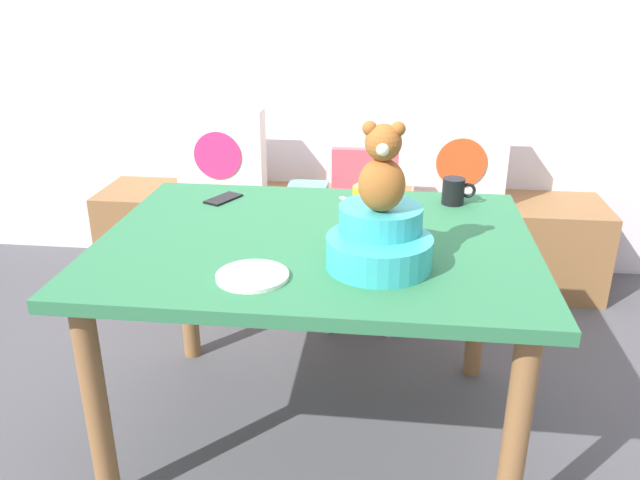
{
  "coord_description": "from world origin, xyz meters",
  "views": [
    {
      "loc": [
        0.23,
        -1.84,
        1.49
      ],
      "look_at": [
        0.0,
        0.1,
        0.69
      ],
      "focal_mm": 35.62,
      "sensor_mm": 36.0,
      "label": 1
    }
  ],
  "objects_px": {
    "pillow_floral_left": "(221,152)",
    "ketchup_bottle": "(363,205)",
    "highchair": "(362,215)",
    "dining_table": "(316,264)",
    "dinner_plate_near": "(252,276)",
    "coffee_mug": "(454,191)",
    "pillow_floral_right": "(460,159)",
    "infant_seat_teal": "(380,240)",
    "cell_phone": "(223,199)",
    "teddy_bear": "(382,170)",
    "book_stack": "(308,189)"
  },
  "relations": [
    {
      "from": "pillow_floral_left",
      "to": "ketchup_bottle",
      "type": "height_order",
      "value": "ketchup_bottle"
    },
    {
      "from": "highchair",
      "to": "dining_table",
      "type": "bearing_deg",
      "value": -97.33
    },
    {
      "from": "dinner_plate_near",
      "to": "coffee_mug",
      "type": "bearing_deg",
      "value": 49.48
    },
    {
      "from": "dinner_plate_near",
      "to": "highchair",
      "type": "bearing_deg",
      "value": 77.9
    },
    {
      "from": "pillow_floral_right",
      "to": "dinner_plate_near",
      "type": "xyz_separation_m",
      "value": [
        -0.7,
        -1.55,
        0.07
      ]
    },
    {
      "from": "infant_seat_teal",
      "to": "dinner_plate_near",
      "type": "bearing_deg",
      "value": -158.23
    },
    {
      "from": "highchair",
      "to": "cell_phone",
      "type": "relative_size",
      "value": 5.49
    },
    {
      "from": "highchair",
      "to": "infant_seat_teal",
      "type": "bearing_deg",
      "value": -84.54
    },
    {
      "from": "pillow_floral_left",
      "to": "coffee_mug",
      "type": "height_order",
      "value": "pillow_floral_left"
    },
    {
      "from": "coffee_mug",
      "to": "dinner_plate_near",
      "type": "xyz_separation_m",
      "value": [
        -0.59,
        -0.69,
        -0.04
      ]
    },
    {
      "from": "pillow_floral_right",
      "to": "infant_seat_teal",
      "type": "distance_m",
      "value": 1.47
    },
    {
      "from": "pillow_floral_right",
      "to": "cell_phone",
      "type": "relative_size",
      "value": 3.06
    },
    {
      "from": "infant_seat_teal",
      "to": "teddy_bear",
      "type": "distance_m",
      "value": 0.21
    },
    {
      "from": "ketchup_bottle",
      "to": "book_stack",
      "type": "bearing_deg",
      "value": 105.95
    },
    {
      "from": "book_stack",
      "to": "coffee_mug",
      "type": "height_order",
      "value": "coffee_mug"
    },
    {
      "from": "highchair",
      "to": "teddy_bear",
      "type": "height_order",
      "value": "teddy_bear"
    },
    {
      "from": "teddy_bear",
      "to": "coffee_mug",
      "type": "bearing_deg",
      "value": 65.62
    },
    {
      "from": "dining_table",
      "to": "coffee_mug",
      "type": "relative_size",
      "value": 11.31
    },
    {
      "from": "pillow_floral_left",
      "to": "cell_phone",
      "type": "xyz_separation_m",
      "value": [
        0.25,
        -0.91,
        0.06
      ]
    },
    {
      "from": "dining_table",
      "to": "dinner_plate_near",
      "type": "bearing_deg",
      "value": -113.76
    },
    {
      "from": "pillow_floral_left",
      "to": "pillow_floral_right",
      "type": "relative_size",
      "value": 1.0
    },
    {
      "from": "pillow_floral_left",
      "to": "infant_seat_teal",
      "type": "bearing_deg",
      "value": -59.26
    },
    {
      "from": "dinner_plate_near",
      "to": "cell_phone",
      "type": "xyz_separation_m",
      "value": [
        -0.25,
        0.64,
        -0.0
      ]
    },
    {
      "from": "ketchup_bottle",
      "to": "coffee_mug",
      "type": "height_order",
      "value": "ketchup_bottle"
    },
    {
      "from": "dining_table",
      "to": "dinner_plate_near",
      "type": "distance_m",
      "value": 0.36
    },
    {
      "from": "highchair",
      "to": "pillow_floral_left",
      "type": "bearing_deg",
      "value": 150.89
    },
    {
      "from": "pillow_floral_left",
      "to": "teddy_bear",
      "type": "relative_size",
      "value": 1.76
    },
    {
      "from": "book_stack",
      "to": "dinner_plate_near",
      "type": "relative_size",
      "value": 1.0
    },
    {
      "from": "cell_phone",
      "to": "teddy_bear",
      "type": "bearing_deg",
      "value": 165.85
    },
    {
      "from": "book_stack",
      "to": "ketchup_bottle",
      "type": "xyz_separation_m",
      "value": [
        0.34,
        -1.19,
        0.34
      ]
    },
    {
      "from": "coffee_mug",
      "to": "cell_phone",
      "type": "xyz_separation_m",
      "value": [
        -0.84,
        -0.05,
        -0.04
      ]
    },
    {
      "from": "pillow_floral_left",
      "to": "pillow_floral_right",
      "type": "bearing_deg",
      "value": 0.0
    },
    {
      "from": "highchair",
      "to": "teddy_bear",
      "type": "relative_size",
      "value": 3.16
    },
    {
      "from": "teddy_bear",
      "to": "coffee_mug",
      "type": "height_order",
      "value": "teddy_bear"
    },
    {
      "from": "dining_table",
      "to": "cell_phone",
      "type": "relative_size",
      "value": 9.42
    },
    {
      "from": "book_stack",
      "to": "dining_table",
      "type": "height_order",
      "value": "dining_table"
    },
    {
      "from": "pillow_floral_left",
      "to": "infant_seat_teal",
      "type": "distance_m",
      "value": 1.65
    },
    {
      "from": "dining_table",
      "to": "infant_seat_teal",
      "type": "distance_m",
      "value": 0.31
    },
    {
      "from": "book_stack",
      "to": "dining_table",
      "type": "xyz_separation_m",
      "value": [
        0.2,
        -1.26,
        0.16
      ]
    },
    {
      "from": "pillow_floral_left",
      "to": "highchair",
      "type": "distance_m",
      "value": 0.87
    },
    {
      "from": "infant_seat_teal",
      "to": "dining_table",
      "type": "bearing_deg",
      "value": 138.76
    },
    {
      "from": "pillow_floral_left",
      "to": "dining_table",
      "type": "height_order",
      "value": "pillow_floral_left"
    },
    {
      "from": "infant_seat_teal",
      "to": "highchair",
      "type": "bearing_deg",
      "value": 95.46
    },
    {
      "from": "highchair",
      "to": "ketchup_bottle",
      "type": "bearing_deg",
      "value": -87.27
    },
    {
      "from": "infant_seat_teal",
      "to": "cell_phone",
      "type": "relative_size",
      "value": 2.29
    },
    {
      "from": "coffee_mug",
      "to": "book_stack",
      "type": "bearing_deg",
      "value": 126.51
    },
    {
      "from": "coffee_mug",
      "to": "teddy_bear",
      "type": "bearing_deg",
      "value": -114.38
    },
    {
      "from": "pillow_floral_right",
      "to": "book_stack",
      "type": "height_order",
      "value": "pillow_floral_right"
    },
    {
      "from": "pillow_floral_right",
      "to": "infant_seat_teal",
      "type": "height_order",
      "value": "same"
    },
    {
      "from": "pillow_floral_left",
      "to": "teddy_bear",
      "type": "height_order",
      "value": "teddy_bear"
    }
  ]
}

